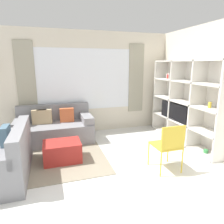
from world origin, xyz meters
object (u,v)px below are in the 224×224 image
Objects in this scene: couch_main at (55,128)px; couch_side at (1,159)px; folding_chair at (169,144)px; ottoman at (62,151)px; shelving_unit at (187,103)px.

couch_main and couch_side have the same top height.
ottoman is at bearing -28.69° from folding_chair.
folding_chair is at bearing 76.41° from couch_side.
couch_side is at bearing -122.25° from couch_main.
couch_main is 2.78m from folding_chair.
ottoman is at bearing 106.28° from couch_side.
folding_chair is at bearing -136.36° from shelving_unit.
couch_side reaches higher than ottoman.
couch_side is 2.81m from folding_chair.
shelving_unit is 3.33× the size of ottoman.
couch_side is 2.13× the size of ottoman.
couch_main is at bearing -48.80° from folding_chair.
couch_side is at bearing -163.72° from ottoman.
ottoman is at bearing -176.08° from shelving_unit.
shelving_unit is 3.04m from ottoman.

